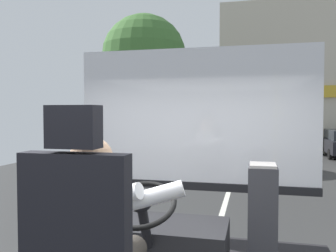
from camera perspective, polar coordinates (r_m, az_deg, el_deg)
name	(u,v)px	position (r m, az deg, el deg)	size (l,w,h in m)	color
ground	(232,182)	(11.00, 10.38, -8.96)	(18.00, 44.00, 0.06)	#303030
bus_driver	(97,229)	(1.78, -11.57, -16.15)	(0.79, 0.54, 0.72)	#332D28
steering_console	(158,245)	(2.94, -1.69, -18.90)	(1.10, 0.95, 0.78)	black
fare_box	(262,220)	(2.93, 15.15, -14.55)	(0.22, 0.27, 0.88)	#333338
windshield_panel	(194,135)	(3.65, 4.30, -1.43)	(2.50, 0.08, 1.48)	silver
street_tree	(144,57)	(14.75, -3.91, 11.14)	(3.47, 3.47, 6.14)	#4C3828
parked_car_green	(324,135)	(24.47, 24.16, -1.32)	(1.96, 4.24, 1.29)	#195633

